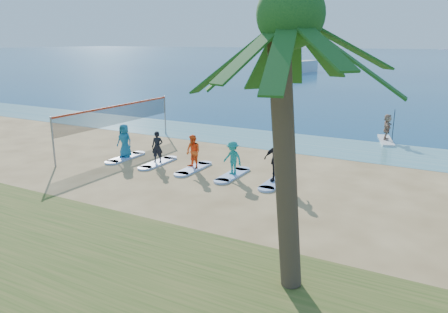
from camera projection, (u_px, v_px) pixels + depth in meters
The scene contains 18 objects.
ground at pixel (173, 189), 18.31m from camera, with size 600.00×600.00×0.00m, color tan.
shallow_water at pixel (270, 140), 27.20m from camera, with size 600.00×600.00×0.00m, color teal.
ocean at pixel (435, 57), 153.90m from camera, with size 600.00×600.00×0.00m, color navy.
volleyball_net at pixel (117, 115), 24.72m from camera, with size 0.19×9.09×2.50m.
palm_tree at pixel (290, 18), 9.43m from camera, with size 5.60×5.60×7.78m.
paddleboard at pixel (386, 140), 26.78m from camera, with size 0.70×3.00×0.12m, color silver.
paddleboarder at pixel (387, 127), 26.56m from camera, with size 1.46×0.46×1.57m, color tan.
boat_offshore_a at pixel (301, 72), 82.97m from camera, with size 2.36×8.86×2.16m, color silver.
surfboard_0 at pixel (126, 158), 22.93m from camera, with size 0.70×2.20×0.09m, color #97B5EB.
student_0 at pixel (125, 141), 22.70m from camera, with size 0.85×0.55×1.74m, color #1D6D8C.
surfboard_1 at pixel (158, 163), 21.95m from camera, with size 0.70×2.20×0.09m, color #97B5EB.
student_1 at pixel (157, 147), 21.74m from camera, with size 0.57×0.38×1.57m, color black.
surfboard_2 at pixel (194, 169), 20.97m from camera, with size 0.70×2.20×0.09m, color #97B5EB.
student_2 at pixel (193, 152), 20.75m from camera, with size 0.78×0.61×1.60m, color #FF5A1A.
surfboard_3 at pixel (233, 175), 19.99m from camera, with size 0.70×2.20×0.09m, color #97B5EB.
student_3 at pixel (233, 158), 19.78m from camera, with size 0.99×0.57×1.54m, color teal.
surfboard_4 at pixel (276, 182), 19.01m from camera, with size 0.70×2.20×0.09m, color #97B5EB.
student_4 at pixel (276, 160), 18.75m from camera, with size 1.11×0.46×1.89m, color black.
Camera 1 is at (10.20, -14.18, 6.05)m, focal length 35.00 mm.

